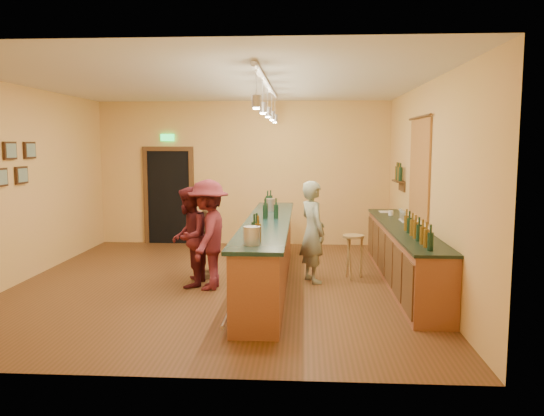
# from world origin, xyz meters

# --- Properties ---
(floor) EXTENTS (7.00, 7.00, 0.00)m
(floor) POSITION_xyz_m (0.00, 0.00, 0.00)
(floor) COLOR #513317
(floor) RESTS_ON ground
(ceiling) EXTENTS (6.50, 7.00, 0.02)m
(ceiling) POSITION_xyz_m (0.00, 0.00, 3.20)
(ceiling) COLOR silver
(ceiling) RESTS_ON wall_back
(wall_back) EXTENTS (6.50, 0.02, 3.20)m
(wall_back) POSITION_xyz_m (0.00, 3.50, 1.60)
(wall_back) COLOR #DCB052
(wall_back) RESTS_ON floor
(wall_front) EXTENTS (6.50, 0.02, 3.20)m
(wall_front) POSITION_xyz_m (0.00, -3.50, 1.60)
(wall_front) COLOR #DCB052
(wall_front) RESTS_ON floor
(wall_left) EXTENTS (0.02, 7.00, 3.20)m
(wall_left) POSITION_xyz_m (-3.25, 0.00, 1.60)
(wall_left) COLOR #DCB052
(wall_left) RESTS_ON floor
(wall_right) EXTENTS (0.02, 7.00, 3.20)m
(wall_right) POSITION_xyz_m (3.25, 0.00, 1.60)
(wall_right) COLOR #DCB052
(wall_right) RESTS_ON floor
(doorway) EXTENTS (1.15, 0.09, 2.48)m
(doorway) POSITION_xyz_m (-1.70, 3.47, 1.13)
(doorway) COLOR black
(doorway) RESTS_ON wall_back
(tapestry) EXTENTS (0.03, 1.40, 1.60)m
(tapestry) POSITION_xyz_m (3.23, 0.40, 1.85)
(tapestry) COLOR maroon
(tapestry) RESTS_ON wall_right
(bottle_shelf) EXTENTS (0.17, 0.55, 0.54)m
(bottle_shelf) POSITION_xyz_m (3.17, 1.90, 1.67)
(bottle_shelf) COLOR #4F3417
(bottle_shelf) RESTS_ON wall_right
(back_counter) EXTENTS (0.60, 4.55, 1.27)m
(back_counter) POSITION_xyz_m (2.97, 0.18, 0.49)
(back_counter) COLOR brown
(back_counter) RESTS_ON floor
(tasting_bar) EXTENTS (0.73, 5.10, 1.38)m
(tasting_bar) POSITION_xyz_m (0.79, -0.00, 0.61)
(tasting_bar) COLOR brown
(tasting_bar) RESTS_ON floor
(pendant_track) EXTENTS (0.11, 4.60, 0.50)m
(pendant_track) POSITION_xyz_m (0.79, -0.00, 2.98)
(pendant_track) COLOR silver
(pendant_track) RESTS_ON ceiling
(bartender) EXTENTS (0.61, 0.72, 1.66)m
(bartender) POSITION_xyz_m (1.51, 0.22, 0.83)
(bartender) COLOR gray
(bartender) RESTS_ON floor
(customer_a) EXTENTS (0.61, 0.78, 1.58)m
(customer_a) POSITION_xyz_m (-0.45, -0.16, 0.79)
(customer_a) COLOR #59191E
(customer_a) RESTS_ON floor
(customer_b) EXTENTS (0.58, 0.98, 1.56)m
(customer_b) POSITION_xyz_m (-0.24, 0.43, 0.78)
(customer_b) COLOR #997A51
(customer_b) RESTS_ON floor
(customer_c) EXTENTS (0.70, 1.14, 1.71)m
(customer_c) POSITION_xyz_m (-0.12, -0.30, 0.86)
(customer_c) COLOR #59191E
(customer_c) RESTS_ON floor
(bar_stool) EXTENTS (0.36, 0.36, 0.74)m
(bar_stool) POSITION_xyz_m (2.19, 0.48, 0.59)
(bar_stool) COLOR olive
(bar_stool) RESTS_ON floor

